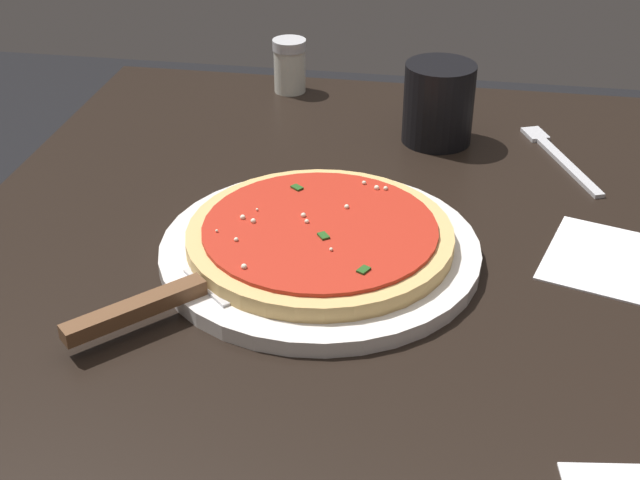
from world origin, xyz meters
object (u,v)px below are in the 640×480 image
fork (557,156)px  serving_plate (320,251)px  napkin_loose_left (616,262)px  cup_tall_drink (438,103)px  parmesan_shaker (290,65)px  pizza (320,235)px  pizza_server (178,295)px

fork → serving_plate: bearing=137.7°
serving_plate → napkin_loose_left: (0.04, -0.28, -0.01)m
cup_tall_drink → napkin_loose_left: size_ratio=0.76×
napkin_loose_left → parmesan_shaker: size_ratio=1.75×
pizza → parmesan_shaker: 0.44m
fork → parmesan_shaker: 0.39m
pizza → napkin_loose_left: pizza is taller
serving_plate → napkin_loose_left: serving_plate is taller
pizza → pizza_server: bearing=136.4°
serving_plate → parmesan_shaker: size_ratio=4.20×
pizza_server → cup_tall_drink: 0.45m
pizza → cup_tall_drink: size_ratio=2.61×
serving_plate → cup_tall_drink: (0.29, -0.10, 0.04)m
pizza → fork: pizza is taller
serving_plate → fork: (0.27, -0.24, -0.01)m
pizza_server → napkin_loose_left: 0.42m
serving_plate → pizza: pizza is taller
pizza → fork: 0.36m
pizza → cup_tall_drink: 0.31m
pizza → fork: size_ratio=1.44×
pizza → napkin_loose_left: 0.29m
napkin_loose_left → pizza_server: bearing=111.0°
pizza_server → napkin_loose_left: pizza_server is taller
fork → parmesan_shaker: parmesan_shaker is taller
pizza_server → parmesan_shaker: (0.53, 0.01, 0.02)m
serving_plate → fork: 0.36m
serving_plate → napkin_loose_left: 0.29m
cup_tall_drink → parmesan_shaker: cup_tall_drink is taller
pizza → cup_tall_drink: (0.29, -0.10, 0.02)m
cup_tall_drink → fork: bearing=-99.5°
cup_tall_drink → pizza: bearing=161.7°
napkin_loose_left → pizza: bearing=97.6°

